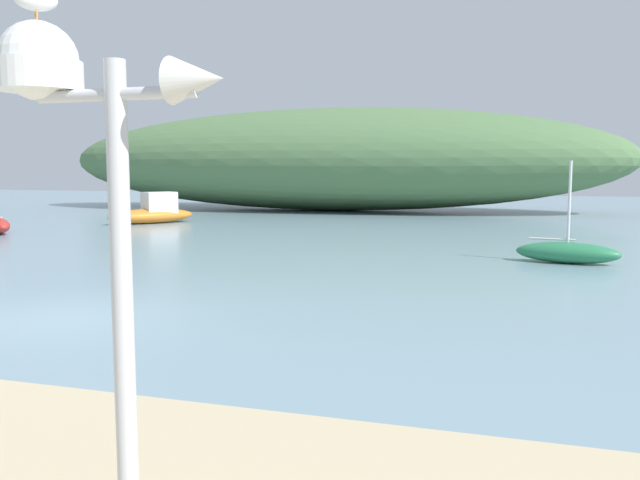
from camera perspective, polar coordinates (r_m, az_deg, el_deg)
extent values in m
plane|color=#7A99A8|center=(12.33, -21.49, -6.48)|extent=(120.00, 120.00, 0.00)
ellipsoid|color=#517547|center=(42.43, 0.77, 7.07)|extent=(37.27, 11.00, 6.53)
cylinder|color=silver|center=(3.88, -16.86, -7.62)|extent=(0.12, 0.12, 3.01)
cylinder|color=silver|center=(3.79, -17.50, 12.09)|extent=(0.99, 0.07, 0.07)
cylinder|color=white|center=(4.10, -23.43, 13.06)|extent=(0.48, 0.48, 0.17)
sphere|color=white|center=(4.11, -23.48, 14.22)|extent=(0.44, 0.44, 0.44)
cone|color=silver|center=(3.55, -10.71, 13.67)|extent=(0.30, 0.26, 0.26)
cylinder|color=orange|center=(4.18, -23.67, 17.51)|extent=(0.01, 0.01, 0.05)
cylinder|color=orange|center=(4.14, -23.59, 17.63)|extent=(0.01, 0.01, 0.05)
ellipsoid|color=orange|center=(32.86, -14.58, 2.06)|extent=(3.56, 4.31, 0.72)
cube|color=silver|center=(33.00, -13.92, 3.20)|extent=(1.72, 1.84, 1.06)
ellipsoid|color=#287A4C|center=(19.48, 20.88, -1.06)|extent=(2.90, 1.28, 0.59)
cylinder|color=silver|center=(19.36, 21.03, 2.89)|extent=(0.08, 0.08, 2.45)
cylinder|color=silver|center=(19.48, 19.69, 0.08)|extent=(1.25, 0.26, 0.06)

